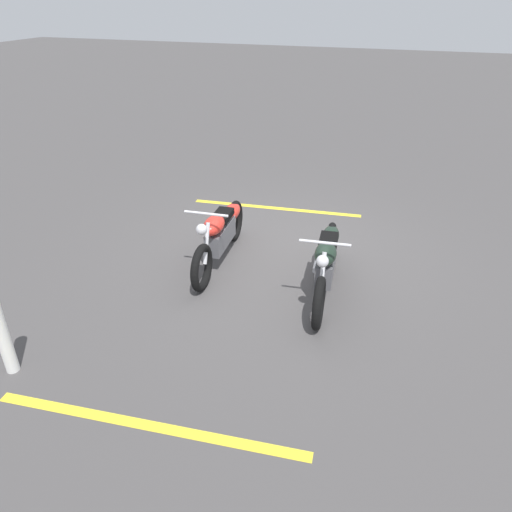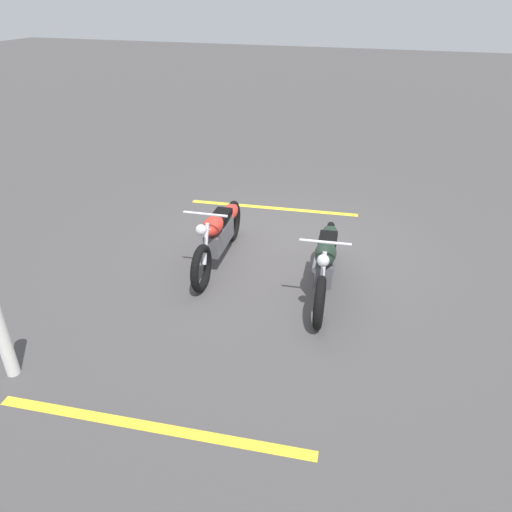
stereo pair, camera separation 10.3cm
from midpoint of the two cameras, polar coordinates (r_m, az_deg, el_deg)
ground_plane at (r=7.66m, az=2.70°, el=0.44°), size 60.00×60.00×0.00m
motorcycle_bright_foreground at (r=7.24m, az=-4.81°, el=2.70°), size 2.23×0.62×1.04m
motorcycle_dark_foreground at (r=6.56m, az=7.80°, el=-0.49°), size 2.23×0.63×1.04m
bollard_post at (r=5.78m, az=-28.21°, el=-8.74°), size 0.14×0.14×0.92m
parking_stripe_near at (r=9.23m, az=1.69°, el=5.71°), size 0.43×3.20×0.01m
parking_stripe_mid at (r=5.00m, az=-12.94°, el=-19.10°), size 0.43×3.20×0.01m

